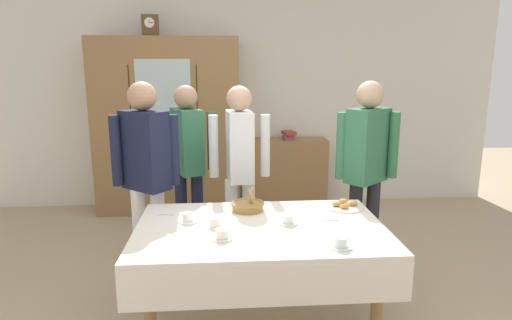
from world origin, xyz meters
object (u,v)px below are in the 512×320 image
(book_stack, at_px, (289,135))
(spoon_near_left, at_px, (169,215))
(mantel_clock, at_px, (150,26))
(spoon_back_edge, at_px, (221,213))
(spoon_center, at_px, (333,220))
(tea_cup_far_left, at_px, (188,218))
(wall_cabinet, at_px, (168,127))
(tea_cup_front_edge, at_px, (288,220))
(pastry_plate, at_px, (345,206))
(tea_cup_mid_right, at_px, (341,243))
(bread_basket, at_px, (248,206))
(person_beside_shelf, at_px, (188,154))
(person_behind_table_left, at_px, (146,165))
(bookshelf_low, at_px, (288,173))
(person_behind_table_right, at_px, (367,160))
(tea_cup_center, at_px, (222,234))
(dining_table, at_px, (261,243))
(person_by_cabinet, at_px, (240,160))
(tea_cup_near_right, at_px, (215,223))

(book_stack, relative_size, spoon_near_left, 1.99)
(mantel_clock, height_order, book_stack, mantel_clock)
(spoon_back_edge, distance_m, spoon_center, 0.78)
(tea_cup_far_left, distance_m, spoon_center, 0.97)
(wall_cabinet, height_order, spoon_center, wall_cabinet)
(spoon_near_left, height_order, spoon_center, same)
(tea_cup_front_edge, relative_size, pastry_plate, 0.46)
(tea_cup_mid_right, height_order, spoon_back_edge, tea_cup_mid_right)
(book_stack, distance_m, pastry_plate, 2.28)
(tea_cup_front_edge, height_order, tea_cup_far_left, same)
(bread_basket, relative_size, person_beside_shelf, 0.15)
(pastry_plate, height_order, person_behind_table_left, person_behind_table_left)
(bookshelf_low, height_order, spoon_back_edge, bookshelf_low)
(bread_basket, bearing_deg, mantel_clock, 113.64)
(tea_cup_mid_right, relative_size, bread_basket, 0.54)
(bookshelf_low, bearing_deg, person_beside_shelf, -130.57)
(spoon_center, xyz_separation_m, person_behind_table_right, (0.44, 0.70, 0.25))
(tea_cup_far_left, distance_m, person_behind_table_right, 1.57)
(tea_cup_front_edge, relative_size, tea_cup_center, 1.00)
(spoon_center, bearing_deg, dining_table, -168.29)
(dining_table, relative_size, pastry_plate, 5.73)
(person_by_cabinet, bearing_deg, person_behind_table_left, -157.51)
(tea_cup_near_right, xyz_separation_m, person_by_cabinet, (0.19, 0.98, 0.20))
(person_beside_shelf, bearing_deg, person_behind_table_left, -114.14)
(tea_cup_far_left, bearing_deg, pastry_plate, 10.91)
(book_stack, relative_size, person_behind_table_left, 0.14)
(spoon_back_edge, distance_m, person_by_cabinet, 0.77)
(wall_cabinet, bearing_deg, spoon_back_edge, -74.22)
(dining_table, bearing_deg, bread_basket, 100.49)
(spoon_back_edge, distance_m, person_behind_table_left, 0.76)
(person_behind_table_left, bearing_deg, spoon_center, -24.79)
(tea_cup_mid_right, relative_size, person_beside_shelf, 0.08)
(book_stack, relative_size, person_beside_shelf, 0.15)
(tea_cup_front_edge, relative_size, bread_basket, 0.54)
(book_stack, relative_size, bread_basket, 0.99)
(tea_cup_near_right, height_order, person_behind_table_right, person_behind_table_right)
(wall_cabinet, bearing_deg, mantel_clock, -179.74)
(book_stack, relative_size, tea_cup_center, 1.82)
(tea_cup_center, bearing_deg, wall_cabinet, 103.39)
(dining_table, relative_size, tea_cup_far_left, 12.34)
(tea_cup_mid_right, bearing_deg, dining_table, 141.91)
(dining_table, height_order, person_behind_table_left, person_behind_table_left)
(dining_table, height_order, book_stack, book_stack)
(person_beside_shelf, bearing_deg, book_stack, 49.43)
(wall_cabinet, distance_m, person_by_cabinet, 1.76)
(spoon_center, bearing_deg, tea_cup_front_edge, -173.59)
(spoon_center, bearing_deg, pastry_plate, 60.59)
(bread_basket, bearing_deg, bookshelf_low, 74.61)
(book_stack, bearing_deg, person_behind_table_left, -126.04)
(tea_cup_mid_right, xyz_separation_m, bread_basket, (-0.49, 0.69, 0.01))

